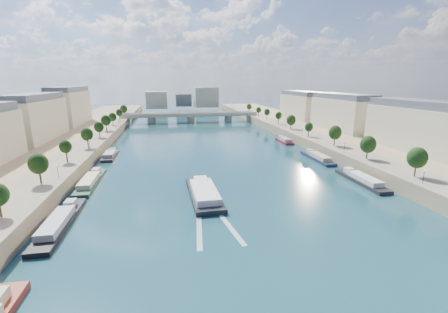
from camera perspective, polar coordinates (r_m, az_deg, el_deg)
name	(u,v)px	position (r m, az deg, el deg)	size (l,w,h in m)	color
ground	(214,161)	(130.62, -1.95, -0.83)	(700.00, 700.00, 0.00)	#0B2A32
quay_left	(32,163)	(139.19, -32.72, -1.12)	(44.00, 520.00, 5.00)	#9E8460
quay_right	(363,149)	(157.45, 24.92, 1.37)	(44.00, 520.00, 5.00)	#9E8460
pave_left	(72,155)	(133.60, -26.92, 0.18)	(14.00, 520.00, 0.10)	gray
pave_right	(334,145)	(148.79, 20.30, 2.15)	(14.00, 520.00, 0.10)	gray
trees_left	(78,141)	(133.87, -26.12, 2.68)	(4.80, 268.80, 8.26)	#382B1E
trees_right	(321,130)	(155.40, 17.97, 4.85)	(4.80, 268.80, 8.26)	#382B1E
lamps_left	(76,154)	(122.40, -26.29, 0.41)	(0.36, 200.36, 4.28)	black
lamps_right	(321,137)	(150.33, 17.95, 3.52)	(0.36, 200.36, 4.28)	black
buildings_left	(5,125)	(152.92, -36.30, 4.92)	(16.00, 226.00, 23.20)	beige
buildings_right	(374,116)	(172.56, 26.67, 6.91)	(16.00, 226.00, 23.20)	beige
skyline	(187,99)	(345.51, -7.05, 10.91)	(79.00, 42.00, 22.00)	beige
bridge	(191,116)	(254.97, -6.35, 7.63)	(112.00, 12.00, 8.15)	#C1B79E
tour_barge	(204,193)	(90.85, -3.87, -6.96)	(9.13, 29.01, 3.90)	black
wake	(212,221)	(76.22, -2.34, -12.17)	(10.76, 26.00, 0.04)	silver
moored_barges_left	(59,223)	(83.04, -28.88, -11.11)	(5.00, 155.26, 3.60)	#1D263F
moored_barges_right	(360,179)	(113.78, 24.49, -3.99)	(5.00, 165.10, 3.60)	black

